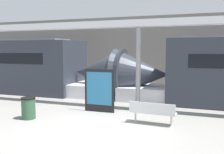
{
  "coord_description": "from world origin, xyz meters",
  "views": [
    {
      "loc": [
        3.27,
        -6.91,
        2.57
      ],
      "look_at": [
        -0.33,
        3.23,
        1.4
      ],
      "focal_mm": 40.0,
      "sensor_mm": 36.0,
      "label": 1
    }
  ],
  "objects_px": {
    "bench_near": "(152,111)",
    "poster_board": "(99,90)",
    "trash_bin": "(28,108)",
    "support_column_near": "(138,69)"
  },
  "relations": [
    {
      "from": "trash_bin",
      "to": "poster_board",
      "type": "relative_size",
      "value": 0.45
    },
    {
      "from": "bench_near",
      "to": "poster_board",
      "type": "xyz_separation_m",
      "value": [
        -2.41,
        1.04,
        0.44
      ]
    },
    {
      "from": "bench_near",
      "to": "poster_board",
      "type": "relative_size",
      "value": 0.9
    },
    {
      "from": "bench_near",
      "to": "poster_board",
      "type": "height_order",
      "value": "poster_board"
    },
    {
      "from": "poster_board",
      "to": "support_column_near",
      "type": "xyz_separation_m",
      "value": [
        1.42,
        0.93,
        0.86
      ]
    },
    {
      "from": "bench_near",
      "to": "support_column_near",
      "type": "height_order",
      "value": "support_column_near"
    },
    {
      "from": "bench_near",
      "to": "support_column_near",
      "type": "distance_m",
      "value": 2.56
    },
    {
      "from": "bench_near",
      "to": "trash_bin",
      "type": "xyz_separation_m",
      "value": [
        -4.51,
        -0.83,
        -0.06
      ]
    },
    {
      "from": "poster_board",
      "to": "bench_near",
      "type": "bearing_deg",
      "value": -23.27
    },
    {
      "from": "trash_bin",
      "to": "poster_board",
      "type": "xyz_separation_m",
      "value": [
        2.1,
        1.87,
        0.5
      ]
    }
  ]
}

